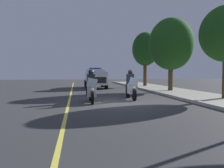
{
  "coord_description": "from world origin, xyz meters",
  "views": [
    {
      "loc": [
        11.3,
        -2.05,
        1.55
      ],
      "look_at": [
        -1.24,
        0.0,
        0.9
      ],
      "focal_mm": 35.59,
      "sensor_mm": 36.0,
      "label": 1
    }
  ],
  "objects_px": {
    "police_suv": "(95,77)",
    "tree_far_back": "(171,44)",
    "police_motorcycle_lead_right": "(131,87)",
    "police_motorcycle_lead_left": "(91,89)",
    "tree_behind_suv": "(145,49)"
  },
  "relations": [
    {
      "from": "police_motorcycle_lead_right",
      "to": "police_suv",
      "type": "relative_size",
      "value": 0.44
    },
    {
      "from": "tree_far_back",
      "to": "tree_behind_suv",
      "type": "bearing_deg",
      "value": -179.54
    },
    {
      "from": "police_motorcycle_lead_right",
      "to": "tree_far_back",
      "type": "xyz_separation_m",
      "value": [
        -4.65,
        4.52,
        3.18
      ]
    },
    {
      "from": "tree_far_back",
      "to": "tree_behind_suv",
      "type": "xyz_separation_m",
      "value": [
        -6.63,
        -0.05,
        0.26
      ]
    },
    {
      "from": "police_motorcycle_lead_right",
      "to": "tree_far_back",
      "type": "height_order",
      "value": "tree_far_back"
    },
    {
      "from": "police_motorcycle_lead_right",
      "to": "tree_behind_suv",
      "type": "bearing_deg",
      "value": 158.37
    },
    {
      "from": "police_motorcycle_lead_left",
      "to": "tree_behind_suv",
      "type": "bearing_deg",
      "value": 150.92
    },
    {
      "from": "tree_behind_suv",
      "to": "tree_far_back",
      "type": "bearing_deg",
      "value": 0.46
    },
    {
      "from": "police_suv",
      "to": "tree_behind_suv",
      "type": "distance_m",
      "value": 6.65
    },
    {
      "from": "police_motorcycle_lead_left",
      "to": "police_motorcycle_lead_right",
      "type": "height_order",
      "value": "same"
    },
    {
      "from": "police_suv",
      "to": "tree_far_back",
      "type": "distance_m",
      "value": 8.23
    },
    {
      "from": "tree_far_back",
      "to": "tree_behind_suv",
      "type": "relative_size",
      "value": 1.0
    },
    {
      "from": "police_motorcycle_lead_right",
      "to": "police_motorcycle_lead_left",
      "type": "bearing_deg",
      "value": -66.02
    },
    {
      "from": "police_motorcycle_lead_left",
      "to": "police_motorcycle_lead_right",
      "type": "relative_size",
      "value": 1.0
    },
    {
      "from": "police_suv",
      "to": "tree_behind_suv",
      "type": "relative_size",
      "value": 0.83
    }
  ]
}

